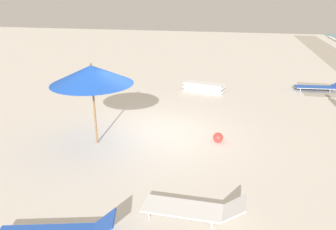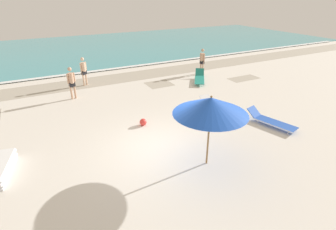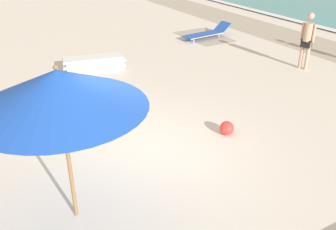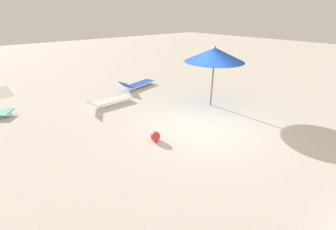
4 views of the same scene
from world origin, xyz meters
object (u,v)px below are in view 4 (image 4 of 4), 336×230
(beach_ball, at_px, (155,136))
(sun_lounger_under_umbrella, at_px, (137,84))
(sun_lounger_near_water_right, at_px, (108,100))
(beach_umbrella, at_px, (215,55))

(beach_ball, bearing_deg, sun_lounger_under_umbrella, -27.50)
(sun_lounger_under_umbrella, distance_m, sun_lounger_near_water_right, 2.66)
(beach_umbrella, distance_m, sun_lounger_under_umbrella, 4.71)
(beach_umbrella, distance_m, beach_ball, 4.22)
(sun_lounger_under_umbrella, relative_size, sun_lounger_near_water_right, 1.08)
(beach_umbrella, height_order, sun_lounger_under_umbrella, beach_umbrella)
(beach_umbrella, relative_size, sun_lounger_near_water_right, 1.18)
(sun_lounger_under_umbrella, height_order, sun_lounger_near_water_right, sun_lounger_under_umbrella)
(beach_umbrella, height_order, sun_lounger_near_water_right, beach_umbrella)
(beach_umbrella, xyz_separation_m, sun_lounger_near_water_right, (2.91, 3.38, -1.93))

